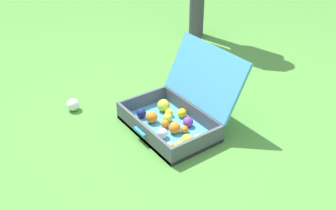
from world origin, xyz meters
name	(u,v)px	position (x,y,z in m)	size (l,w,h in m)	color
ground_plane	(166,135)	(0.00, 0.00, 0.00)	(16.00, 16.00, 0.00)	#4C8C38
open_suitcase	(177,112)	(-0.03, 0.11, 0.10)	(0.60, 0.59, 0.48)	#4799C6
stray_ball_on_grass	(73,105)	(-0.60, -0.35, 0.04)	(0.09, 0.09, 0.09)	white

